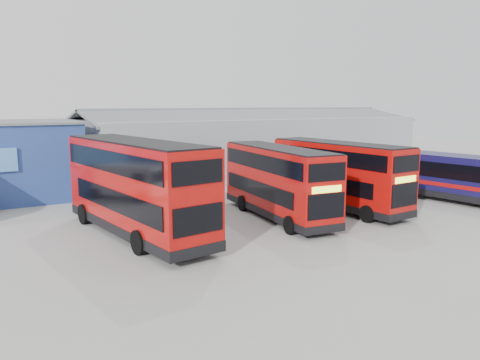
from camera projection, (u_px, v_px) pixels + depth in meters
ground_plane at (327, 235)px, 22.51m from camera, size 120.00×120.00×0.00m
maintenance_shed at (249, 144)px, 43.09m from camera, size 30.50×12.00×5.89m
double_decker_left at (136, 189)px, 22.09m from camera, size 3.95×11.03×4.57m
double_decker_centre at (278, 183)px, 25.64m from camera, size 3.28×9.48×3.94m
double_decker_right at (338, 176)px, 27.85m from camera, size 2.83×9.61×4.02m
single_decker_blue at (452, 178)px, 30.26m from camera, size 3.90×11.28×3.00m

